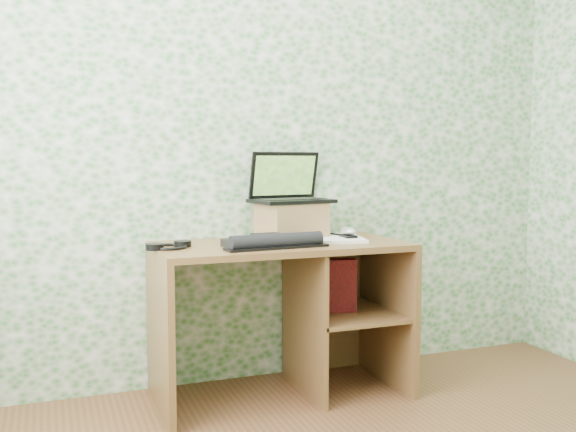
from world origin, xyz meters
name	(u,v)px	position (x,y,z in m)	size (l,w,h in m)	color
wall_back	(260,131)	(0.00, 1.75, 1.30)	(3.50, 3.50, 0.00)	white
desk	(294,296)	(0.08, 1.47, 0.48)	(1.20, 0.60, 0.75)	brown
riser	(292,221)	(0.11, 1.58, 0.84)	(0.30, 0.25, 0.18)	olive
laptop	(289,190)	(0.11, 1.63, 0.99)	(0.42, 0.33, 0.26)	black
keyboard	(272,242)	(-0.08, 1.34, 0.77)	(0.49, 0.28, 0.07)	black
headphones	(169,246)	(-0.54, 1.44, 0.76)	(0.22, 0.22, 0.03)	black
notepad	(338,238)	(0.31, 1.46, 0.76)	(0.23, 0.33, 0.02)	white
mouse	(348,233)	(0.35, 1.42, 0.78)	(0.07, 0.11, 0.04)	silver
pen	(339,235)	(0.34, 1.51, 0.77)	(0.01, 0.01, 0.15)	black
red_box	(334,286)	(0.28, 1.44, 0.52)	(0.22, 0.07, 0.27)	maroon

